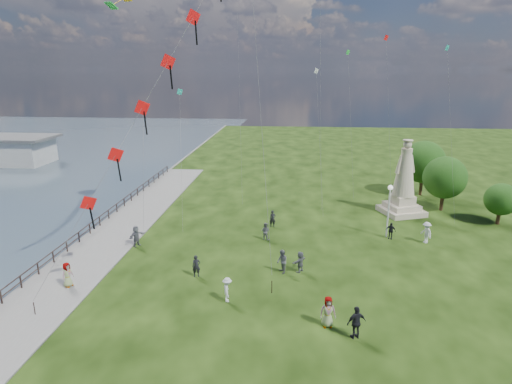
# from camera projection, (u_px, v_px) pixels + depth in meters

# --- Properties ---
(waterfront) EXTENTS (200.00, 200.00, 1.51)m
(waterfront) POSITION_uv_depth(u_px,v_px,m) (86.00, 249.00, 35.40)
(waterfront) COLOR #354750
(waterfront) RESTS_ON ground
(statue) EXTENTS (4.81, 4.81, 7.62)m
(statue) POSITION_uv_depth(u_px,v_px,m) (404.00, 186.00, 43.18)
(statue) COLOR tan
(statue) RESTS_ON ground
(lamppost) EXTENTS (0.44, 0.44, 4.74)m
(lamppost) POSITION_uv_depth(u_px,v_px,m) (389.00, 200.00, 36.91)
(lamppost) COLOR silver
(lamppost) RESTS_ON ground
(tree_row) EXTENTS (8.61, 13.47, 6.43)m
(tree_row) POSITION_uv_depth(u_px,v_px,m) (439.00, 171.00, 46.30)
(tree_row) COLOR #382314
(tree_row) RESTS_ON ground
(person_0) EXTENTS (0.68, 0.56, 1.60)m
(person_0) POSITION_uv_depth(u_px,v_px,m) (196.00, 266.00, 30.35)
(person_0) COLOR black
(person_0) RESTS_ON ground
(person_1) EXTENTS (0.80, 1.00, 1.78)m
(person_1) POSITION_uv_depth(u_px,v_px,m) (282.00, 262.00, 30.84)
(person_1) COLOR #595960
(person_1) RESTS_ON ground
(person_2) EXTENTS (0.73, 1.13, 1.62)m
(person_2) POSITION_uv_depth(u_px,v_px,m) (227.00, 290.00, 27.07)
(person_2) COLOR silver
(person_2) RESTS_ON ground
(person_3) EXTENTS (1.26, 0.97, 1.92)m
(person_3) POSITION_uv_depth(u_px,v_px,m) (356.00, 322.00, 23.29)
(person_3) COLOR black
(person_3) RESTS_ON ground
(person_4) EXTENTS (0.98, 0.68, 1.86)m
(person_4) POSITION_uv_depth(u_px,v_px,m) (328.00, 312.00, 24.37)
(person_4) COLOR #595960
(person_4) RESTS_ON ground
(person_5) EXTENTS (1.42, 1.78, 1.77)m
(person_5) POSITION_uv_depth(u_px,v_px,m) (136.00, 236.00, 35.62)
(person_5) COLOR #595960
(person_5) RESTS_ON ground
(person_6) EXTENTS (0.64, 0.48, 1.60)m
(person_6) POSITION_uv_depth(u_px,v_px,m) (273.00, 219.00, 40.05)
(person_6) COLOR black
(person_6) RESTS_ON ground
(person_7) EXTENTS (0.85, 0.65, 1.55)m
(person_7) POSITION_uv_depth(u_px,v_px,m) (265.00, 231.00, 37.00)
(person_7) COLOR #595960
(person_7) RESTS_ON ground
(person_8) EXTENTS (1.04, 1.35, 1.87)m
(person_8) POSITION_uv_depth(u_px,v_px,m) (426.00, 233.00, 36.26)
(person_8) COLOR silver
(person_8) RESTS_ON ground
(person_9) EXTENTS (0.97, 0.74, 1.48)m
(person_9) POSITION_uv_depth(u_px,v_px,m) (391.00, 231.00, 37.22)
(person_9) COLOR black
(person_9) RESTS_ON ground
(person_10) EXTENTS (0.77, 0.97, 1.72)m
(person_10) POSITION_uv_depth(u_px,v_px,m) (68.00, 276.00, 28.77)
(person_10) COLOR #595960
(person_10) RESTS_ON ground
(person_11) EXTENTS (1.38, 1.55, 1.58)m
(person_11) POSITION_uv_depth(u_px,v_px,m) (300.00, 262.00, 31.06)
(person_11) COLOR #595960
(person_11) RESTS_ON ground
(red_kite_train) EXTENTS (10.45, 9.35, 20.76)m
(red_kite_train) POSITION_uv_depth(u_px,v_px,m) (153.00, 92.00, 26.95)
(red_kite_train) COLOR black
(red_kite_train) RESTS_ON ground
(small_kites) EXTENTS (29.99, 17.93, 27.96)m
(small_kites) POSITION_uv_depth(u_px,v_px,m) (303.00, 74.00, 43.21)
(small_kites) COLOR #1CA99A
(small_kites) RESTS_ON ground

